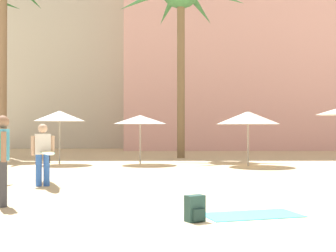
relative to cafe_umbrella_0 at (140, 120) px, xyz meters
name	(u,v)px	position (x,y,z in m)	size (l,w,h in m)	color
ground	(242,247)	(1.99, -13.83, -1.92)	(120.00, 120.00, 0.00)	beige
hotel_pink	(286,36)	(10.81, 16.86, 7.10)	(25.25, 8.46, 18.04)	beige
cafe_umbrella_0	(140,120)	(0.00, 0.00, 0.00)	(2.28, 2.28, 2.11)	gray
cafe_umbrella_2	(248,118)	(4.45, -0.97, 0.05)	(2.59, 2.59, 2.24)	gray
cafe_umbrella_3	(60,116)	(-3.46, 0.03, 0.15)	(2.18, 2.18, 2.30)	gray
beach_towel	(252,215)	(2.52, -11.73, -1.91)	(1.65, 0.82, 0.01)	#4CC6D6
backpack	(195,209)	(1.51, -12.25, -1.71)	(0.35, 0.34, 0.42)	#25443F
person_far_right	(44,152)	(-2.16, -7.45, -1.02)	(1.31, 2.86, 1.62)	blue
person_mid_left	(3,156)	(-2.09, -10.75, -0.96)	(0.36, 0.59, 1.75)	#3D3D42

